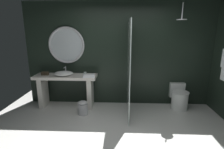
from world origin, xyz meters
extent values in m
plane|color=silver|center=(0.00, 0.00, 0.00)|extent=(5.76, 5.76, 0.00)
cube|color=black|center=(0.00, 1.90, 1.30)|extent=(4.80, 0.10, 2.60)
cube|color=silver|center=(-1.35, 1.58, 0.79)|extent=(1.54, 0.49, 0.07)
cube|color=silver|center=(-1.96, 1.58, 0.38)|extent=(0.11, 0.42, 0.75)
cube|color=silver|center=(-0.74, 1.58, 0.38)|extent=(0.11, 0.42, 0.75)
ellipsoid|color=white|center=(-1.38, 1.55, 0.88)|extent=(0.46, 0.38, 0.11)
cylinder|color=#B7B7BC|center=(-1.38, 1.72, 0.92)|extent=(0.02, 0.02, 0.19)
cylinder|color=#B7B7BC|center=(-1.38, 1.66, 1.01)|extent=(0.02, 0.12, 0.02)
cylinder|color=silver|center=(-0.85, 1.55, 0.87)|extent=(0.07, 0.07, 0.10)
cube|color=#3D3323|center=(-1.86, 1.57, 0.86)|extent=(0.16, 0.10, 0.08)
torus|color=#B7B7BC|center=(-1.35, 1.81, 1.54)|extent=(0.92, 0.06, 0.92)
cylinder|color=#B2BCC1|center=(-1.35, 1.82, 1.54)|extent=(0.83, 0.01, 0.83)
cube|color=silver|center=(0.20, 1.25, 1.07)|extent=(0.02, 1.19, 2.14)
cylinder|color=#B7B7BC|center=(1.36, 1.54, 2.32)|extent=(0.02, 0.02, 0.35)
cylinder|color=#B7B7BC|center=(1.36, 1.54, 2.14)|extent=(0.22, 0.22, 0.02)
cylinder|color=white|center=(1.49, 1.53, 0.22)|extent=(0.40, 0.40, 0.44)
ellipsoid|color=white|center=(1.49, 1.53, 0.45)|extent=(0.42, 0.46, 0.02)
cube|color=white|center=(1.49, 1.80, 0.41)|extent=(0.37, 0.15, 0.38)
cylinder|color=#B7B7BC|center=(-0.85, 1.14, 0.13)|extent=(0.23, 0.23, 0.26)
ellipsoid|color=#B7B7BC|center=(-0.85, 1.14, 0.29)|extent=(0.23, 0.23, 0.07)
cube|color=white|center=(-0.74, 1.44, 0.86)|extent=(0.30, 0.20, 0.07)
camera|label=1|loc=(0.00, -2.65, 1.93)|focal=28.58mm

